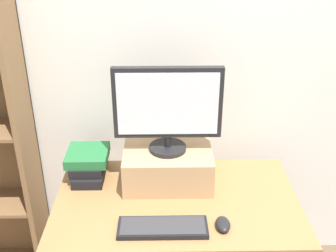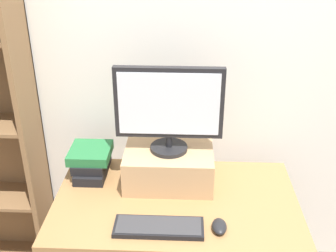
# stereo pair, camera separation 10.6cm
# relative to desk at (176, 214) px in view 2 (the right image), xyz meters

# --- Properties ---
(back_wall) EXTENTS (7.00, 0.08, 2.60)m
(back_wall) POSITION_rel_desk_xyz_m (0.00, 0.51, 0.65)
(back_wall) COLOR silver
(back_wall) RESTS_ON ground_plane
(desk) EXTENTS (1.16, 0.71, 0.74)m
(desk) POSITION_rel_desk_xyz_m (0.00, 0.00, 0.00)
(desk) COLOR #9E7042
(desk) RESTS_ON ground_plane
(riser_box) EXTENTS (0.44, 0.33, 0.18)m
(riser_box) POSITION_rel_desk_xyz_m (-0.04, 0.16, 0.18)
(riser_box) COLOR tan
(riser_box) RESTS_ON desk
(computer_monitor) EXTENTS (0.51, 0.18, 0.43)m
(computer_monitor) POSITION_rel_desk_xyz_m (-0.04, 0.16, 0.50)
(computer_monitor) COLOR black
(computer_monitor) RESTS_ON riser_box
(keyboard) EXTENTS (0.39, 0.14, 0.02)m
(keyboard) POSITION_rel_desk_xyz_m (-0.07, -0.22, 0.10)
(keyboard) COLOR black
(keyboard) RESTS_ON desk
(computer_mouse) EXTENTS (0.06, 0.10, 0.04)m
(computer_mouse) POSITION_rel_desk_xyz_m (0.19, -0.21, 0.11)
(computer_mouse) COLOR black
(computer_mouse) RESTS_ON desk
(book_stack) EXTENTS (0.21, 0.27, 0.14)m
(book_stack) POSITION_rel_desk_xyz_m (-0.45, 0.21, 0.16)
(book_stack) COLOR black
(book_stack) RESTS_ON desk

